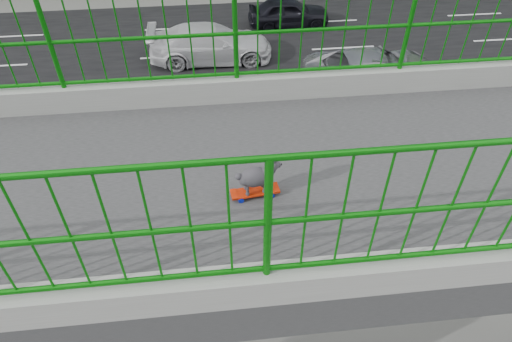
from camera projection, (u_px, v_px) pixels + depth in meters
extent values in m
cube|color=black|center=(171.00, 92.00, 18.69)|extent=(18.00, 90.00, 0.02)
cube|color=#2D2D2F|center=(51.00, 208.00, 4.57)|extent=(3.00, 24.00, 0.50)
cube|color=gray|center=(68.00, 98.00, 5.34)|extent=(0.20, 24.00, 0.30)
cylinder|color=#0C6C0C|center=(50.00, 43.00, 4.87)|extent=(0.04, 24.00, 0.04)
cylinder|color=#0C6C0C|center=(50.00, 43.00, 4.87)|extent=(0.06, 0.06, 1.10)
cube|color=red|center=(255.00, 191.00, 4.31)|extent=(0.19, 0.48, 0.02)
cube|color=#99999E|center=(240.00, 195.00, 4.30)|extent=(0.09, 0.04, 0.02)
cylinder|color=#0817B1|center=(239.00, 192.00, 4.35)|extent=(0.03, 0.06, 0.05)
sphere|color=yellow|center=(239.00, 192.00, 4.35)|extent=(0.02, 0.02, 0.02)
cylinder|color=#0817B1|center=(241.00, 200.00, 4.26)|extent=(0.03, 0.06, 0.05)
sphere|color=yellow|center=(241.00, 200.00, 4.26)|extent=(0.02, 0.02, 0.02)
cube|color=#99999E|center=(270.00, 190.00, 4.35)|extent=(0.09, 0.04, 0.02)
cylinder|color=#0817B1|center=(269.00, 187.00, 4.40)|extent=(0.03, 0.06, 0.05)
sphere|color=yellow|center=(269.00, 187.00, 4.40)|extent=(0.02, 0.02, 0.02)
cylinder|color=#0817B1|center=(272.00, 195.00, 4.31)|extent=(0.03, 0.06, 0.05)
sphere|color=yellow|center=(272.00, 195.00, 4.31)|extent=(0.02, 0.02, 0.02)
ellipsoid|color=#272529|center=(255.00, 177.00, 4.19)|extent=(0.22, 0.30, 0.19)
sphere|color=#272529|center=(272.00, 164.00, 4.13)|extent=(0.13, 0.13, 0.13)
sphere|color=black|center=(281.00, 164.00, 4.16)|extent=(0.02, 0.02, 0.02)
sphere|color=#272529|center=(238.00, 177.00, 4.14)|extent=(0.06, 0.06, 0.06)
cylinder|color=#272529|center=(262.00, 182.00, 4.31)|extent=(0.03, 0.03, 0.12)
cylinder|color=#272529|center=(264.00, 188.00, 4.25)|extent=(0.03, 0.03, 0.12)
cylinder|color=#272529|center=(246.00, 185.00, 4.28)|extent=(0.03, 0.03, 0.12)
cylinder|color=#272529|center=(248.00, 191.00, 4.22)|extent=(0.03, 0.03, 0.12)
imported|color=#A0A0A5|center=(375.00, 71.00, 18.39)|extent=(2.65, 5.74, 1.59)
imported|color=silver|center=(211.00, 43.00, 20.23)|extent=(2.21, 5.44, 1.58)
imported|color=black|center=(289.00, 12.00, 22.99)|extent=(1.64, 4.08, 1.39)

